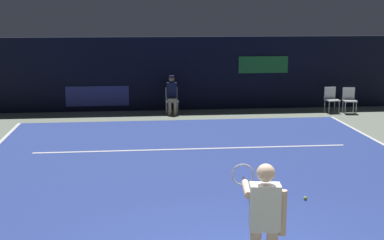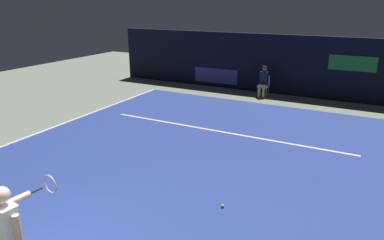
% 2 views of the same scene
% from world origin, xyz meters
% --- Properties ---
extents(ground_plane, '(31.30, 31.30, 0.00)m').
position_xyz_m(ground_plane, '(0.00, 4.85, 0.00)').
color(ground_plane, gray).
extents(court_surface, '(10.28, 11.69, 0.01)m').
position_xyz_m(court_surface, '(0.00, 4.85, 0.01)').
color(court_surface, navy).
rests_on(court_surface, ground).
extents(line_service, '(8.02, 0.10, 0.01)m').
position_xyz_m(line_service, '(0.00, 6.89, 0.01)').
color(line_service, white).
rests_on(line_service, court_surface).
extents(back_wall, '(15.81, 0.33, 2.60)m').
position_xyz_m(back_wall, '(-0.00, 12.74, 1.30)').
color(back_wall, black).
rests_on(back_wall, ground).
extents(tennis_player, '(0.52, 0.98, 1.73)m').
position_xyz_m(tennis_player, '(0.09, -0.48, 0.99)').
color(tennis_player, beige).
rests_on(tennis_player, ground).
extents(line_judge_on_chair, '(0.45, 0.53, 1.32)m').
position_xyz_m(line_judge_on_chair, '(-0.19, 11.85, 0.69)').
color(line_judge_on_chair, white).
rests_on(line_judge_on_chair, ground).
extents(courtside_chair_near, '(0.49, 0.47, 0.88)m').
position_xyz_m(courtside_chair_near, '(5.95, 11.40, 0.50)').
color(courtside_chair_near, white).
rests_on(courtside_chair_near, ground).
extents(courtside_chair_far, '(0.48, 0.46, 0.88)m').
position_xyz_m(courtside_chair_far, '(5.39, 11.61, 0.50)').
color(courtside_chair_far, white).
rests_on(courtside_chair_far, ground).
extents(tennis_ball, '(0.07, 0.07, 0.07)m').
position_xyz_m(tennis_ball, '(1.71, 2.89, 0.05)').
color(tennis_ball, '#CCE033').
rests_on(tennis_ball, court_surface).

